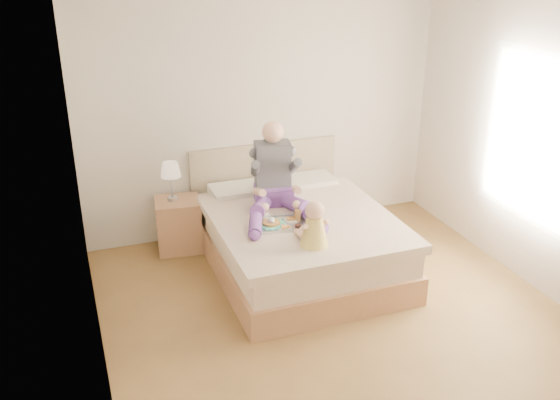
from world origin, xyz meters
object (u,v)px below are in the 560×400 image
object	(u,v)px
nightstand	(179,225)
bed	(296,237)
adult	(276,184)
tray	(281,222)
baby	(314,227)

from	to	relation	value
nightstand	bed	bearing A→B (deg)	-28.98
bed	nightstand	size ratio (longest dim) A/B	3.86
adult	tray	world-z (taller)	adult
bed	nightstand	xyz separation A→B (m)	(-1.04, 0.76, -0.03)
nightstand	adult	distance (m)	1.22
bed	tray	bearing A→B (deg)	-134.65
bed	nightstand	distance (m)	1.29
bed	adult	bearing A→B (deg)	140.67
adult	baby	distance (m)	0.88
bed	nightstand	bearing A→B (deg)	143.96
bed	adult	size ratio (longest dim) A/B	1.97
nightstand	baby	bearing A→B (deg)	-51.55
bed	tray	distance (m)	0.50
tray	adult	bearing A→B (deg)	86.11
tray	baby	size ratio (longest dim) A/B	1.16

